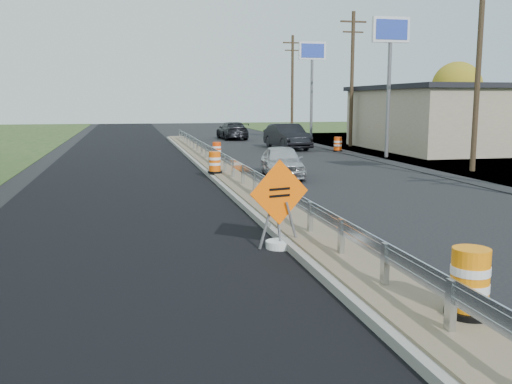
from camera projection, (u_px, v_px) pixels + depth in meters
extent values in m
plane|color=black|center=(287.00, 223.00, 15.37)|extent=(140.00, 140.00, 0.00)
cube|color=black|center=(122.00, 179.00, 24.05)|extent=(7.20, 120.00, 0.01)
cube|color=gray|center=(233.00, 180.00, 23.06)|extent=(1.60, 55.00, 0.18)
cube|color=brown|center=(233.00, 177.00, 23.04)|extent=(1.25, 55.00, 0.05)
cube|color=silver|center=(451.00, 305.00, 7.57)|extent=(0.10, 0.15, 0.70)
cube|color=silver|center=(385.00, 264.00, 9.50)|extent=(0.10, 0.15, 0.70)
cube|color=silver|center=(341.00, 236.00, 11.42)|extent=(0.10, 0.15, 0.70)
cube|color=silver|center=(310.00, 217.00, 13.35)|extent=(0.10, 0.15, 0.70)
cube|color=silver|center=(287.00, 202.00, 15.28)|extent=(0.10, 0.15, 0.70)
cube|color=silver|center=(269.00, 191.00, 17.20)|extent=(0.10, 0.15, 0.70)
cube|color=silver|center=(255.00, 182.00, 19.13)|extent=(0.10, 0.15, 0.70)
cube|color=silver|center=(243.00, 174.00, 21.06)|extent=(0.10, 0.15, 0.70)
cube|color=silver|center=(233.00, 168.00, 22.98)|extent=(0.10, 0.15, 0.70)
cube|color=silver|center=(225.00, 163.00, 24.91)|extent=(0.10, 0.15, 0.70)
cube|color=silver|center=(218.00, 158.00, 26.84)|extent=(0.10, 0.15, 0.70)
cube|color=silver|center=(212.00, 154.00, 28.76)|extent=(0.10, 0.15, 0.70)
cube|color=silver|center=(206.00, 151.00, 30.69)|extent=(0.10, 0.15, 0.70)
cube|color=silver|center=(202.00, 148.00, 32.61)|extent=(0.10, 0.15, 0.70)
cube|color=silver|center=(197.00, 145.00, 34.54)|extent=(0.10, 0.15, 0.70)
cube|color=silver|center=(194.00, 143.00, 36.47)|extent=(0.10, 0.15, 0.70)
cube|color=silver|center=(190.00, 141.00, 38.39)|extent=(0.10, 0.15, 0.70)
cube|color=silver|center=(187.00, 139.00, 40.32)|extent=(0.10, 0.15, 0.70)
cube|color=silver|center=(184.00, 137.00, 42.25)|extent=(0.10, 0.15, 0.70)
cube|color=silver|center=(182.00, 136.00, 44.17)|extent=(0.10, 0.15, 0.70)
cube|color=silver|center=(180.00, 134.00, 46.10)|extent=(0.10, 0.15, 0.70)
cube|color=silver|center=(229.00, 161.00, 23.91)|extent=(0.04, 46.00, 0.34)
cube|color=silver|center=(229.00, 162.00, 23.93)|extent=(0.06, 46.00, 0.03)
cube|color=silver|center=(229.00, 159.00, 23.90)|extent=(0.06, 46.00, 0.03)
cube|color=tan|center=(504.00, 119.00, 38.87)|extent=(18.00, 12.00, 4.00)
cube|color=black|center=(506.00, 88.00, 38.54)|extent=(18.50, 12.50, 0.30)
cube|color=black|center=(382.00, 127.00, 36.99)|extent=(0.08, 7.20, 2.20)
cylinder|color=slate|center=(388.00, 98.00, 32.52)|extent=(0.22, 0.22, 6.80)
cube|color=white|center=(391.00, 30.00, 31.92)|extent=(2.20, 0.25, 1.40)
cube|color=#263FB2|center=(391.00, 30.00, 31.92)|extent=(1.90, 0.30, 1.10)
cylinder|color=slate|center=(311.00, 99.00, 46.00)|extent=(0.22, 0.22, 6.80)
cube|color=white|center=(312.00, 51.00, 45.40)|extent=(2.20, 0.25, 1.40)
cube|color=#263FB2|center=(312.00, 51.00, 45.40)|extent=(1.90, 0.30, 1.10)
cylinder|color=#473523|center=(478.00, 69.00, 25.79)|extent=(0.26, 0.26, 9.40)
cylinder|color=#473523|center=(352.00, 80.00, 40.24)|extent=(0.26, 0.26, 9.40)
cube|color=#473523|center=(353.00, 22.00, 39.60)|extent=(1.90, 0.12, 0.12)
cube|color=#473523|center=(353.00, 32.00, 39.71)|extent=(1.50, 0.10, 0.10)
cylinder|color=#473523|center=(292.00, 86.00, 54.68)|extent=(0.26, 0.26, 9.40)
cube|color=#473523|center=(293.00, 43.00, 54.05)|extent=(1.90, 0.12, 0.12)
cube|color=#473523|center=(293.00, 50.00, 54.16)|extent=(1.50, 0.10, 0.10)
cylinder|color=#473523|center=(455.00, 119.00, 53.51)|extent=(0.36, 0.36, 3.08)
sphere|color=#AA9924|center=(457.00, 87.00, 53.04)|extent=(4.62, 4.62, 4.62)
cylinder|color=white|center=(279.00, 245.00, 12.71)|extent=(0.60, 0.60, 0.17)
cube|color=slate|center=(266.00, 226.00, 12.57)|extent=(0.36, 0.13, 1.04)
cube|color=slate|center=(292.00, 224.00, 12.70)|extent=(0.36, 0.13, 1.04)
cube|color=slate|center=(279.00, 224.00, 12.69)|extent=(0.11, 0.27, 1.06)
cube|color=#FF5E05|center=(279.00, 192.00, 12.52)|extent=(1.41, 0.39, 1.45)
cube|color=black|center=(280.00, 189.00, 12.49)|extent=(0.50, 0.14, 0.05)
cube|color=black|center=(280.00, 196.00, 12.51)|extent=(0.50, 0.14, 0.05)
cylinder|color=black|center=(468.00, 312.00, 8.15)|extent=(0.67, 0.67, 0.09)
cylinder|color=orange|center=(470.00, 281.00, 8.07)|extent=(0.54, 0.54, 0.94)
cylinder|color=white|center=(471.00, 270.00, 8.05)|extent=(0.55, 0.55, 0.12)
cylinder|color=white|center=(470.00, 287.00, 8.09)|extent=(0.55, 0.55, 0.12)
cylinder|color=black|center=(215.00, 172.00, 24.18)|extent=(0.62, 0.62, 0.08)
cylinder|color=#FA5D0A|center=(215.00, 162.00, 24.11)|extent=(0.49, 0.49, 0.86)
cylinder|color=white|center=(215.00, 158.00, 24.09)|extent=(0.51, 0.51, 0.11)
cylinder|color=white|center=(215.00, 164.00, 24.12)|extent=(0.51, 0.51, 0.11)
cylinder|color=black|center=(217.00, 157.00, 30.73)|extent=(0.57, 0.57, 0.08)
cylinder|color=#EB3E09|center=(217.00, 150.00, 30.67)|extent=(0.45, 0.45, 0.79)
cylinder|color=white|center=(217.00, 147.00, 30.65)|extent=(0.47, 0.47, 0.10)
cylinder|color=white|center=(217.00, 151.00, 30.68)|extent=(0.47, 0.47, 0.10)
cylinder|color=black|center=(338.00, 151.00, 37.06)|extent=(0.64, 0.64, 0.09)
cylinder|color=#FF490A|center=(338.00, 144.00, 36.99)|extent=(0.51, 0.51, 0.90)
cylinder|color=white|center=(338.00, 142.00, 36.97)|extent=(0.53, 0.53, 0.12)
cylinder|color=white|center=(338.00, 145.00, 37.01)|extent=(0.53, 0.53, 0.12)
cylinder|color=black|center=(284.00, 140.00, 47.75)|extent=(0.61, 0.61, 0.08)
cylinder|color=orange|center=(284.00, 134.00, 47.68)|extent=(0.49, 0.49, 0.86)
cylinder|color=white|center=(284.00, 133.00, 47.65)|extent=(0.51, 0.51, 0.11)
cylinder|color=white|center=(284.00, 135.00, 47.69)|extent=(0.51, 0.51, 0.11)
imported|color=silver|center=(282.00, 161.00, 24.49)|extent=(2.13, 4.20, 1.37)
imported|color=black|center=(287.00, 136.00, 38.85)|extent=(2.20, 5.31, 1.71)
imported|color=black|center=(232.00, 131.00, 48.68)|extent=(2.19, 5.14, 1.48)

